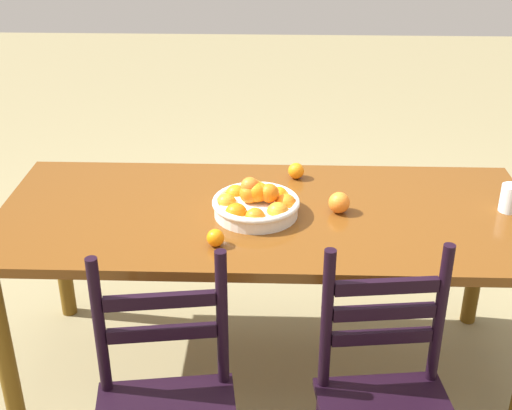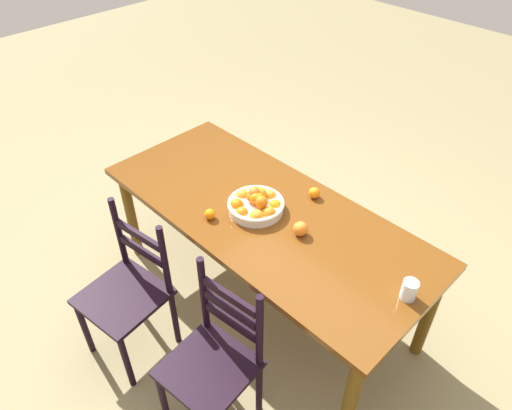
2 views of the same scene
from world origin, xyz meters
The scene contains 8 objects.
ground_plane centered at (0.00, 0.00, 0.00)m, with size 12.00×12.00×0.00m, color #887C56.
dining_table centered at (0.00, 0.00, 0.66)m, with size 2.02×0.87×0.75m.
chair_near_window centered at (-0.38, 0.72, 0.45)m, with size 0.45×0.45×0.94m.
fruit_bowl centered at (0.04, 0.03, 0.79)m, with size 0.33×0.33×0.15m.
orange_loose_0 centered at (-0.27, 0.00, 0.79)m, with size 0.08×0.08×0.08m, color orange.
orange_loose_1 centered at (0.17, 0.26, 0.78)m, with size 0.06×0.06×0.06m, color orange.
orange_loose_2 centered at (-0.12, -0.30, 0.78)m, with size 0.07×0.07×0.07m, color orange.
drinking_glass centered at (-0.91, -0.03, 0.80)m, with size 0.07×0.07×0.10m, color silver.
Camera 1 is at (-0.04, 2.31, 1.95)m, focal length 48.60 mm.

